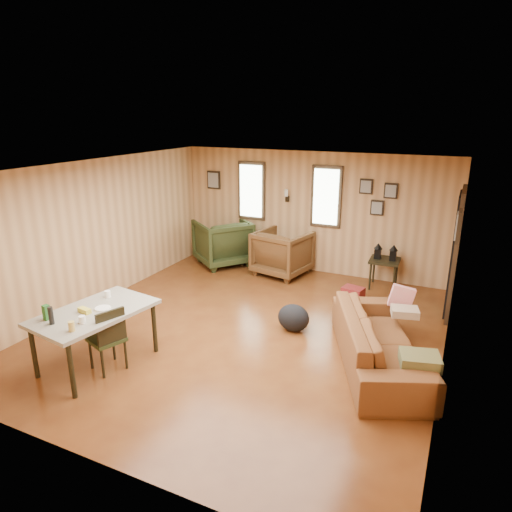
{
  "coord_description": "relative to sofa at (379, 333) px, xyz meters",
  "views": [
    {
      "loc": [
        2.77,
        -5.52,
        3.14
      ],
      "look_at": [
        0.0,
        0.4,
        1.05
      ],
      "focal_mm": 32.0,
      "sensor_mm": 36.0,
      "label": 1
    }
  ],
  "objects": [
    {
      "name": "end_table",
      "position": [
        -3.64,
        2.86,
        -0.04
      ],
      "size": [
        0.72,
        0.69,
        0.73
      ],
      "rotation": [
        0.0,
        0.0,
        0.38
      ],
      "color": "black",
      "rests_on": "ground"
    },
    {
      "name": "dining_chair",
      "position": [
        -3.01,
        -1.58,
        0.03
      ],
      "size": [
        0.5,
        0.5,
        0.86
      ],
      "rotation": [
        0.0,
        0.0,
        -0.35
      ],
      "color": "#2A3317",
      "rests_on": "ground"
    },
    {
      "name": "cooler",
      "position": [
        -0.78,
        1.9,
        -0.32
      ],
      "size": [
        0.39,
        0.32,
        0.25
      ],
      "rotation": [
        0.0,
        0.0,
        -0.21
      ],
      "color": "maroon",
      "rests_on": "ground"
    },
    {
      "name": "sofa_pillows",
      "position": [
        0.35,
        0.15,
        0.06
      ],
      "size": [
        0.87,
        1.86,
        0.38
      ],
      "rotation": [
        0.0,
        0.0,
        0.25
      ],
      "color": "brown",
      "rests_on": "sofa"
    },
    {
      "name": "dining_table",
      "position": [
        -3.27,
        -1.53,
        0.24
      ],
      "size": [
        1.1,
        1.59,
        0.96
      ],
      "rotation": [
        0.0,
        0.0,
        -0.15
      ],
      "color": "gray",
      "rests_on": "ground"
    },
    {
      "name": "recliner_brown",
      "position": [
        -2.39,
        2.65,
        0.05
      ],
      "size": [
        1.12,
        1.07,
        0.99
      ],
      "primitive_type": "imported",
      "rotation": [
        0.0,
        0.0,
        2.94
      ],
      "color": "#543519",
      "rests_on": "ground"
    },
    {
      "name": "sofa",
      "position": [
        0.0,
        0.0,
        0.0
      ],
      "size": [
        1.5,
        2.37,
        0.89
      ],
      "primitive_type": "imported",
      "rotation": [
        0.0,
        0.0,
        1.97
      ],
      "color": "brown",
      "rests_on": "ground"
    },
    {
      "name": "room",
      "position": [
        -1.81,
        0.4,
        0.76
      ],
      "size": [
        5.54,
        6.04,
        2.44
      ],
      "color": "brown",
      "rests_on": "ground"
    },
    {
      "name": "recliner_green",
      "position": [
        -3.78,
        2.71,
        0.08
      ],
      "size": [
        1.39,
        1.4,
        1.06
      ],
      "primitive_type": "imported",
      "rotation": [
        0.0,
        0.0,
        -2.23
      ],
      "color": "#2A3317",
      "rests_on": "ground"
    },
    {
      "name": "side_table",
      "position": [
        -0.43,
        2.77,
        0.12
      ],
      "size": [
        0.55,
        0.55,
        0.84
      ],
      "rotation": [
        0.0,
        0.0,
        0.04
      ],
      "color": "black",
      "rests_on": "ground"
    },
    {
      "name": "backpack",
      "position": [
        -1.32,
        0.43,
        -0.24
      ],
      "size": [
        0.49,
        0.38,
        0.41
      ],
      "rotation": [
        0.0,
        0.0,
        0.04
      ],
      "color": "black",
      "rests_on": "ground"
    }
  ]
}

